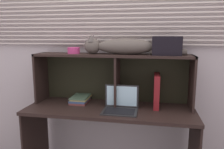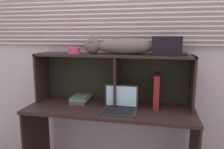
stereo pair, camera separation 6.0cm
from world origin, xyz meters
TOP-DOWN VIEW (x-y plane):
  - back_panel_with_blinds at (0.00, 0.55)m, footprint 4.40×0.08m
  - desk at (0.00, 0.23)m, footprint 1.57×0.55m
  - hutch_shelf_unit at (0.01, 0.39)m, footprint 1.51×0.29m
  - cat at (0.08, 0.36)m, footprint 0.95×0.16m
  - laptop at (0.11, 0.18)m, footprint 0.31×0.24m
  - binder_upright at (0.43, 0.36)m, footprint 0.05×0.26m
  - book_stack at (-0.33, 0.35)m, footprint 0.17×0.24m
  - small_basket at (-0.38, 0.36)m, footprint 0.12×0.12m
  - storage_box at (0.50, 0.36)m, footprint 0.26×0.19m

SIDE VIEW (x-z plane):
  - desk at x=0.00m, z-range 0.24..0.99m
  - book_stack at x=-0.33m, z-range 0.75..0.82m
  - laptop at x=0.11m, z-range 0.69..0.91m
  - binder_upright at x=0.43m, z-range 0.75..1.06m
  - hutch_shelf_unit at x=0.01m, z-range 0.84..1.34m
  - back_panel_with_blinds at x=0.00m, z-range 0.01..2.51m
  - small_basket at x=-0.38m, z-range 1.25..1.31m
  - cat at x=0.08m, z-range 1.23..1.41m
  - storage_box at x=0.50m, z-range 1.25..1.42m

